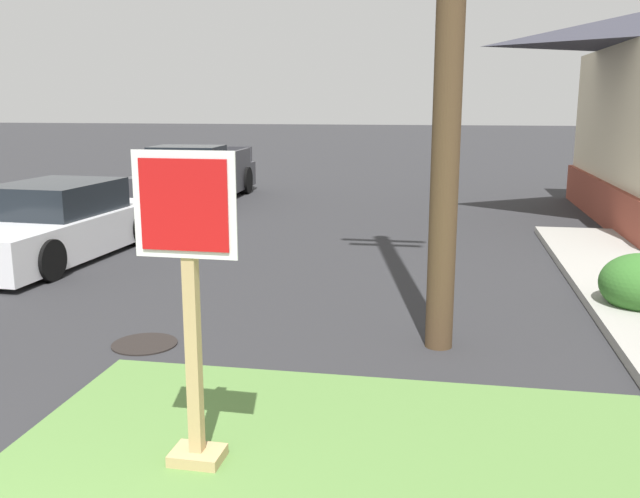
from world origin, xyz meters
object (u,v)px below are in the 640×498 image
manhole_cover (145,344)px  pickup_truck_charcoal (196,178)px  stop_sign (191,319)px  parked_sedan_white (54,226)px

manhole_cover → pickup_truck_charcoal: size_ratio=0.13×
stop_sign → parked_sedan_white: bearing=127.7°
manhole_cover → stop_sign: bearing=-58.4°
stop_sign → pickup_truck_charcoal: stop_sign is taller
manhole_cover → parked_sedan_white: bearing=131.1°
pickup_truck_charcoal → manhole_cover: bearing=-72.7°
stop_sign → manhole_cover: size_ratio=3.11×
pickup_truck_charcoal → parked_sedan_white: bearing=-89.7°
stop_sign → pickup_truck_charcoal: bearing=110.2°
parked_sedan_white → pickup_truck_charcoal: 6.91m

